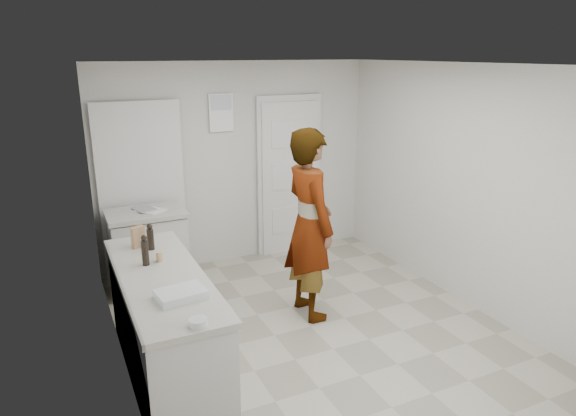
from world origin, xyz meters
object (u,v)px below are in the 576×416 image
baking_dish (181,294)px  egg_bowl (198,322)px  cake_mix_box (138,237)px  oil_cruet_b (145,251)px  oil_cruet_a (150,237)px  person (309,225)px  spice_jar (159,257)px

baking_dish → egg_bowl: (0.00, -0.43, -0.00)m
cake_mix_box → oil_cruet_b: bearing=-116.2°
oil_cruet_b → baking_dish: size_ratio=0.72×
cake_mix_box → oil_cruet_a: bearing=-74.4°
person → cake_mix_box: size_ratio=10.04×
baking_dish → egg_bowl: bearing=-89.6°
oil_cruet_b → spice_jar: bearing=12.7°
oil_cruet_b → oil_cruet_a: bearing=72.3°
spice_jar → baking_dish: 0.73m
person → oil_cruet_b: person is taller
spice_jar → oil_cruet_a: size_ratio=0.35×
egg_bowl → cake_mix_box: bearing=93.7°
baking_dish → oil_cruet_a: bearing=90.5°
person → oil_cruet_b: 1.65m
oil_cruet_a → baking_dish: oil_cruet_a is taller
person → oil_cruet_b: (-1.63, -0.23, 0.09)m
oil_cruet_a → baking_dish: (0.01, -1.04, -0.09)m
person → cake_mix_box: bearing=82.0°
cake_mix_box → egg_bowl: size_ratio=1.60×
person → baking_dish: person is taller
person → spice_jar: person is taller
oil_cruet_b → person: bearing=8.1°
person → cake_mix_box: person is taller
person → egg_bowl: 2.04m
person → oil_cruet_b: size_ratio=7.39×
spice_jar → cake_mix_box: bearing=103.4°
spice_jar → egg_bowl: size_ratio=0.71×
spice_jar → oil_cruet_a: (-0.01, 0.31, 0.07)m
spice_jar → oil_cruet_b: oil_cruet_b is taller
person → oil_cruet_a: bearing=85.6°
person → spice_jar: (-1.52, -0.21, 0.00)m
oil_cruet_b → baking_dish: (0.11, -0.70, -0.10)m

